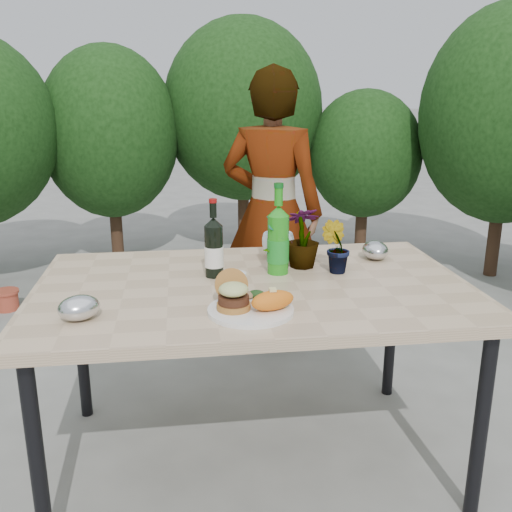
{
  "coord_description": "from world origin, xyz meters",
  "views": [
    {
      "loc": [
        -0.26,
        -1.98,
        1.45
      ],
      "look_at": [
        0.0,
        -0.08,
        0.88
      ],
      "focal_mm": 40.0,
      "sensor_mm": 36.0,
      "label": 1
    }
  ],
  "objects": [
    {
      "name": "person",
      "position": [
        0.25,
        1.08,
        0.78
      ],
      "size": [
        0.68,
        0.58,
        1.57
      ],
      "primitive_type": "imported",
      "rotation": [
        0.0,
        0.0,
        2.72
      ],
      "color": "#936949",
      "rests_on": "ground"
    },
    {
      "name": "patio_table",
      "position": [
        0.0,
        0.0,
        0.69
      ],
      "size": [
        1.6,
        1.0,
        0.75
      ],
      "color": "tan",
      "rests_on": "ground"
    },
    {
      "name": "sparkling_water",
      "position": [
        0.11,
        0.12,
        0.88
      ],
      "size": [
        0.09,
        0.09,
        0.35
      ],
      "rotation": [
        0.0,
        0.0,
        -0.41
      ],
      "color": "#208C19",
      "rests_on": "patio_table"
    },
    {
      "name": "seedling_mid",
      "position": [
        0.34,
        0.09,
        0.85
      ],
      "size": [
        0.14,
        0.14,
        0.2
      ],
      "primitive_type": "imported",
      "rotation": [
        0.0,
        0.0,
        2.52
      ],
      "color": "#29511B",
      "rests_on": "patio_table"
    },
    {
      "name": "dinner_plate",
      "position": [
        -0.04,
        -0.28,
        0.76
      ],
      "size": [
        0.28,
        0.28,
        0.01
      ],
      "primitive_type": "cylinder",
      "color": "white",
      "rests_on": "patio_table"
    },
    {
      "name": "shrub_hedge",
      "position": [
        0.36,
        1.46,
        1.15
      ],
      "size": [
        6.99,
        5.17,
        2.12
      ],
      "color": "#382316",
      "rests_on": "ground"
    },
    {
      "name": "foil_packet_left",
      "position": [
        -0.58,
        -0.27,
        0.79
      ],
      "size": [
        0.17,
        0.16,
        0.08
      ],
      "primitive_type": "ellipsoid",
      "rotation": [
        0.0,
        0.0,
        0.49
      ],
      "color": "silver",
      "rests_on": "patio_table"
    },
    {
      "name": "foil_packet_right",
      "position": [
        0.55,
        0.25,
        0.79
      ],
      "size": [
        0.11,
        0.13,
        0.08
      ],
      "primitive_type": "ellipsoid",
      "rotation": [
        0.0,
        0.0,
        1.56
      ],
      "color": "#BBBDC3",
      "rests_on": "patio_table"
    },
    {
      "name": "seedling_right",
      "position": [
        0.22,
        0.18,
        0.87
      ],
      "size": [
        0.16,
        0.16,
        0.25
      ],
      "primitive_type": "imported",
      "rotation": [
        0.0,
        0.0,
        3.3
      ],
      "color": "#2C591E",
      "rests_on": "patio_table"
    },
    {
      "name": "grilled_veg",
      "position": [
        -0.03,
        -0.19,
        0.78
      ],
      "size": [
        0.08,
        0.05,
        0.03
      ],
      "color": "olive",
      "rests_on": "dinner_plate"
    },
    {
      "name": "ground",
      "position": [
        0.0,
        0.0,
        0.0
      ],
      "size": [
        80.0,
        80.0,
        0.0
      ],
      "primitive_type": "plane",
      "color": "slate",
      "rests_on": "ground"
    },
    {
      "name": "plastic_cup",
      "position": [
        -0.08,
        -0.15,
        0.8
      ],
      "size": [
        0.07,
        0.07,
        0.09
      ],
      "primitive_type": "cylinder",
      "color": "white",
      "rests_on": "patio_table"
    },
    {
      "name": "burger_stack",
      "position": [
        -0.1,
        -0.26,
        0.81
      ],
      "size": [
        0.11,
        0.16,
        0.11
      ],
      "color": "#B7722D",
      "rests_on": "dinner_plate"
    },
    {
      "name": "seedling_left",
      "position": [
        0.11,
        0.13,
        0.86
      ],
      "size": [
        0.12,
        0.14,
        0.22
      ],
      "primitive_type": "imported",
      "rotation": [
        0.0,
        0.0,
        1.16
      ],
      "color": "#20531C",
      "rests_on": "patio_table"
    },
    {
      "name": "sweet_potato",
      "position": [
        0.02,
        -0.3,
        0.8
      ],
      "size": [
        0.17,
        0.12,
        0.06
      ],
      "primitive_type": "ellipsoid",
      "rotation": [
        0.0,
        0.0,
        0.35
      ],
      "color": "orange",
      "rests_on": "dinner_plate"
    },
    {
      "name": "blue_bowl",
      "position": [
        0.15,
        0.33,
        0.8
      ],
      "size": [
        0.16,
        0.16,
        0.11
      ],
      "primitive_type": "imported",
      "rotation": [
        0.0,
        0.0,
        0.18
      ],
      "color": "white",
      "rests_on": "patio_table"
    },
    {
      "name": "wine_bottle",
      "position": [
        -0.14,
        0.11,
        0.86
      ],
      "size": [
        0.07,
        0.07,
        0.3
      ],
      "rotation": [
        0.0,
        0.0,
        0.13
      ],
      "color": "black",
      "rests_on": "patio_table"
    },
    {
      "name": "terracotta_pot",
      "position": [
        -1.45,
        1.83,
        0.07
      ],
      "size": [
        0.17,
        0.17,
        0.14
      ],
      "color": "#B5442E",
      "rests_on": "ground"
    }
  ]
}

